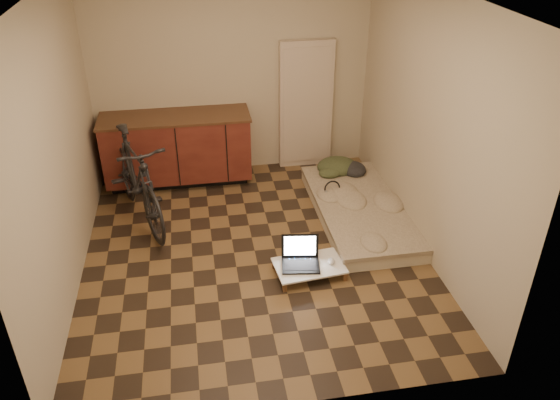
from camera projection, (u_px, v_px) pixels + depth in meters
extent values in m
cube|color=brown|center=(255.00, 251.00, 5.78)|extent=(3.50, 4.00, 0.00)
cube|color=#BFAF93|center=(232.00, 74.00, 6.83)|extent=(3.50, 0.00, 2.60)
cube|color=#BFAF93|center=(291.00, 266.00, 3.43)|extent=(3.50, 0.00, 2.60)
cube|color=#BFAF93|center=(57.00, 151.00, 4.87)|extent=(0.00, 4.00, 2.60)
cube|color=#BFAF93|center=(427.00, 126.00, 5.38)|extent=(0.00, 4.00, 2.60)
cube|color=black|center=(181.00, 176.00, 7.13)|extent=(1.70, 0.48, 0.10)
cube|color=#4E1B16|center=(177.00, 147.00, 6.87)|extent=(1.80, 0.60, 0.78)
cube|color=#4B2E1B|center=(174.00, 117.00, 6.67)|extent=(1.84, 0.62, 0.03)
cube|color=beige|center=(306.00, 105.00, 7.14)|extent=(0.70, 0.10, 1.70)
imported|color=black|center=(136.00, 175.00, 6.03)|extent=(1.10, 1.87, 1.16)
cube|color=beige|center=(360.00, 212.00, 6.35)|extent=(0.96, 2.03, 0.13)
cube|color=#B8A78D|center=(361.00, 205.00, 6.30)|extent=(0.98, 2.05, 0.05)
cube|color=brown|center=(285.00, 287.00, 5.19)|extent=(0.04, 0.04, 0.09)
cube|color=brown|center=(274.00, 264.00, 5.50)|extent=(0.04, 0.04, 0.09)
cube|color=brown|center=(345.00, 276.00, 5.33)|extent=(0.04, 0.04, 0.09)
cube|color=brown|center=(332.00, 254.00, 5.65)|extent=(0.04, 0.04, 0.09)
cube|color=white|center=(309.00, 266.00, 5.39)|extent=(0.72, 0.50, 0.02)
cube|color=black|center=(301.00, 266.00, 5.36)|extent=(0.40, 0.31, 0.02)
cube|color=black|center=(300.00, 246.00, 5.43)|extent=(0.37, 0.12, 0.24)
cube|color=white|center=(300.00, 246.00, 5.43)|extent=(0.32, 0.10, 0.19)
ellipsoid|color=silver|center=(331.00, 261.00, 5.40)|extent=(0.10, 0.13, 0.04)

